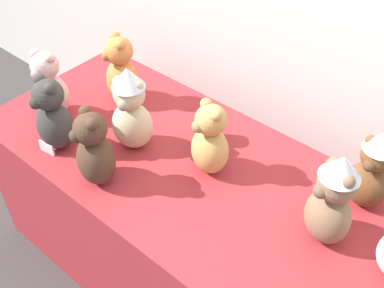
# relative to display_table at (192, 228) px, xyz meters

# --- Properties ---
(display_table) EXTENTS (1.78, 0.78, 0.73)m
(display_table) POSITION_rel_display_table_xyz_m (0.00, 0.00, 0.00)
(display_table) COLOR maroon
(display_table) RESTS_ON ground_plane
(teddy_bear_blush) EXTENTS (0.18, 0.17, 0.30)m
(teddy_bear_blush) POSITION_rel_display_table_xyz_m (-0.66, -0.13, 0.51)
(teddy_bear_blush) COLOR beige
(teddy_bear_blush) RESTS_ON display_table
(teddy_bear_mocha) EXTENTS (0.21, 0.20, 0.35)m
(teddy_bear_mocha) POSITION_rel_display_table_xyz_m (0.53, 0.04, 0.54)
(teddy_bear_mocha) COLOR #7F6047
(teddy_bear_mocha) RESTS_ON display_table
(teddy_bear_cocoa) EXTENTS (0.20, 0.18, 0.31)m
(teddy_bear_cocoa) POSITION_rel_display_table_xyz_m (-0.22, -0.27, 0.51)
(teddy_bear_cocoa) COLOR #4C3323
(teddy_bear_cocoa) RESTS_ON display_table
(teddy_bear_sand) EXTENTS (0.20, 0.19, 0.36)m
(teddy_bear_sand) POSITION_rel_display_table_xyz_m (-0.26, -0.05, 0.54)
(teddy_bear_sand) COLOR #CCB78E
(teddy_bear_sand) RESTS_ON display_table
(teddy_bear_ginger) EXTENTS (0.20, 0.19, 0.31)m
(teddy_bear_ginger) POSITION_rel_display_table_xyz_m (-0.51, 0.14, 0.51)
(teddy_bear_ginger) COLOR #D17F3D
(teddy_bear_ginger) RESTS_ON display_table
(teddy_bear_charcoal) EXTENTS (0.17, 0.15, 0.31)m
(teddy_bear_charcoal) POSITION_rel_display_table_xyz_m (-0.48, -0.24, 0.51)
(teddy_bear_charcoal) COLOR #383533
(teddy_bear_charcoal) RESTS_ON display_table
(teddy_bear_chestnut) EXTENTS (0.15, 0.13, 0.32)m
(teddy_bear_chestnut) POSITION_rel_display_table_xyz_m (0.56, 0.26, 0.52)
(teddy_bear_chestnut) COLOR brown
(teddy_bear_chestnut) RESTS_ON display_table
(teddy_bear_honey) EXTENTS (0.19, 0.18, 0.30)m
(teddy_bear_honey) POSITION_rel_display_table_xyz_m (0.05, 0.04, 0.51)
(teddy_bear_honey) COLOR tan
(teddy_bear_honey) RESTS_ON display_table
(party_cup_green) EXTENTS (0.08, 0.08, 0.11)m
(party_cup_green) POSITION_rel_display_table_xyz_m (-0.06, 0.17, 0.42)
(party_cup_green) COLOR #238C3D
(party_cup_green) RESTS_ON display_table
(name_card_front_left) EXTENTS (0.07, 0.02, 0.05)m
(name_card_front_left) POSITION_rel_display_table_xyz_m (-0.48, -0.30, 0.39)
(name_card_front_left) COLOR white
(name_card_front_left) RESTS_ON display_table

